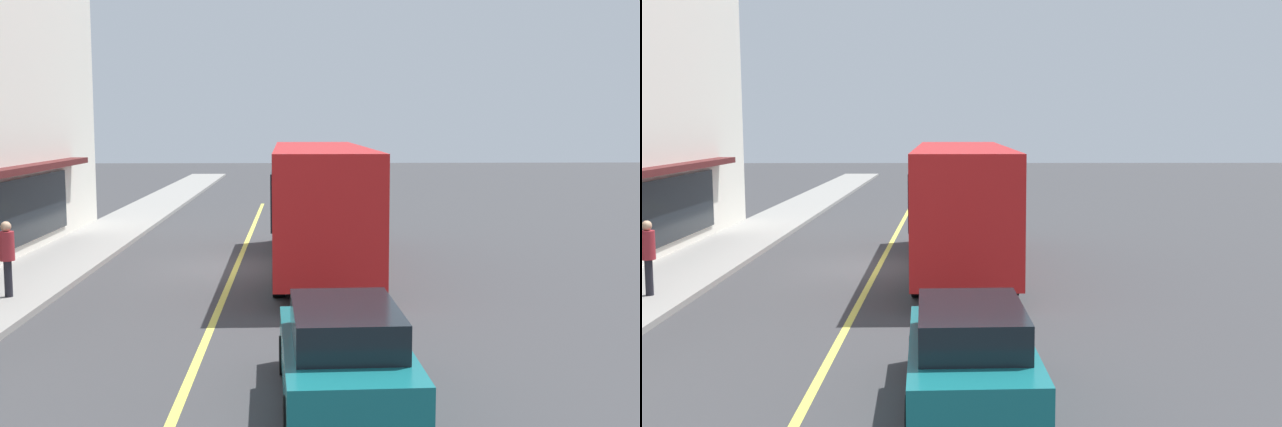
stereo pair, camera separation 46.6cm
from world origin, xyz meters
TOP-DOWN VIEW (x-y plane):
  - ground at (0.00, 0.00)m, footprint 120.00×120.00m
  - sidewalk at (0.00, 5.26)m, footprint 80.00×2.66m
  - lane_centre_stripe at (0.00, 0.00)m, footprint 36.00×0.16m
  - bus at (-0.22, -2.41)m, footprint 11.16×2.72m
  - car_teal at (-10.98, -2.45)m, footprint 4.37×2.00m
  - pedestrian_waiting at (-4.27, 4.92)m, footprint 0.34×0.34m

SIDE VIEW (x-z plane):
  - ground at x=0.00m, z-range 0.00..0.00m
  - lane_centre_stripe at x=0.00m, z-range 0.00..0.01m
  - sidewalk at x=0.00m, z-range 0.00..0.15m
  - car_teal at x=-10.98m, z-range -0.02..1.50m
  - pedestrian_waiting at x=-4.27m, z-range 0.33..2.09m
  - bus at x=-0.22m, z-range 0.24..3.74m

